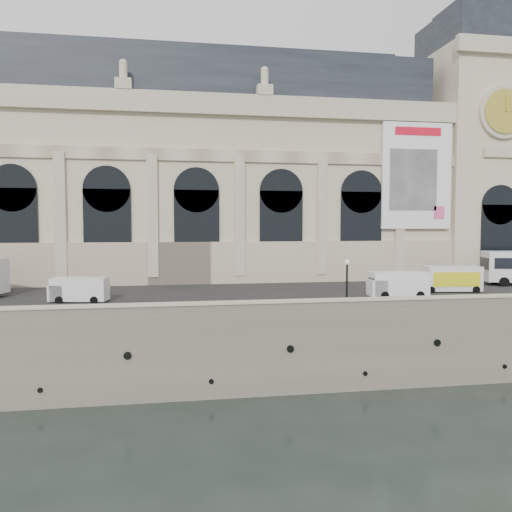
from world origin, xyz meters
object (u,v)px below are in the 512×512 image
at_px(box_truck, 449,279).
at_px(van_c, 395,285).
at_px(lamp_right, 347,285).
at_px(van_b, 77,290).

bearing_deg(box_truck, van_c, -158.50).
bearing_deg(van_c, box_truck, 21.50).
xyz_separation_m(box_truck, lamp_right, (-14.25, -9.03, 0.72)).
height_order(van_b, lamp_right, lamp_right).
height_order(van_c, lamp_right, lamp_right).
xyz_separation_m(van_c, lamp_right, (-7.07, -6.20, 0.82)).
distance_m(box_truck, lamp_right, 16.88).
distance_m(van_b, lamp_right, 23.96).
bearing_deg(box_truck, lamp_right, -147.64).
height_order(box_truck, lamp_right, lamp_right).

